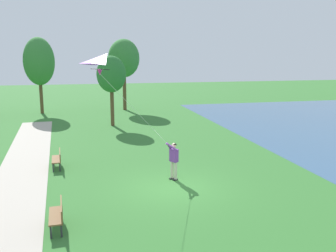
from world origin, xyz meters
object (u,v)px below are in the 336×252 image
object	(u,v)px
tree_treeline_left	(39,62)
person_kite_flyer	(174,158)
flying_kite	(107,66)
park_bench_far_walkway	(58,158)
tree_lakeside_far	(111,75)
tree_behind_path	(124,59)
park_bench_near_walkway	(58,214)

from	to	relation	value
tree_treeline_left	person_kite_flyer	bearing A→B (deg)	-70.20
flying_kite	tree_treeline_left	distance (m)	24.30
person_kite_flyer	park_bench_far_walkway	world-z (taller)	person_kite_flyer
flying_kite	park_bench_far_walkway	xyz separation A→B (m)	(-2.31, 4.84, -4.77)
park_bench_far_walkway	tree_lakeside_far	world-z (taller)	tree_lakeside_far
tree_lakeside_far	park_bench_far_walkway	bearing A→B (deg)	-108.44
person_kite_flyer	tree_behind_path	distance (m)	23.03
park_bench_near_walkway	tree_lakeside_far	distance (m)	18.55
person_kite_flyer	park_bench_near_walkway	world-z (taller)	person_kite_flyer
park_bench_near_walkway	person_kite_flyer	bearing A→B (deg)	38.44
park_bench_near_walkway	tree_behind_path	size ratio (longest dim) A/B	0.21
tree_treeline_left	tree_behind_path	bearing A→B (deg)	3.99
park_bench_far_walkway	tree_lakeside_far	size ratio (longest dim) A/B	0.27
person_kite_flyer	park_bench_far_walkway	size ratio (longest dim) A/B	1.20
tree_treeline_left	tree_behind_path	world-z (taller)	tree_treeline_left
person_kite_flyer	park_bench_far_walkway	distance (m)	6.18
park_bench_near_walkway	park_bench_far_walkway	size ratio (longest dim) A/B	1.00
tree_treeline_left	tree_lakeside_far	world-z (taller)	tree_treeline_left
flying_kite	tree_treeline_left	bearing A→B (deg)	101.71
park_bench_near_walkway	tree_lakeside_far	size ratio (longest dim) A/B	0.27
person_kite_flyer	park_bench_near_walkway	xyz separation A→B (m)	(-4.89, -3.88, -0.54)
person_kite_flyer	tree_behind_path	size ratio (longest dim) A/B	0.25
person_kite_flyer	park_bench_near_walkway	size ratio (longest dim) A/B	1.20
tree_behind_path	park_bench_far_walkway	bearing A→B (deg)	-106.01
park_bench_far_walkway	tree_behind_path	world-z (taller)	tree_behind_path
flying_kite	park_bench_far_walkway	world-z (taller)	flying_kite
flying_kite	tree_behind_path	xyz separation A→B (m)	(3.29, 24.37, 0.02)
park_bench_near_walkway	tree_behind_path	distance (m)	27.43
person_kite_flyer	tree_lakeside_far	world-z (taller)	tree_lakeside_far
park_bench_far_walkway	flying_kite	bearing A→B (deg)	-64.51
person_kite_flyer	tree_behind_path	bearing A→B (deg)	89.28
person_kite_flyer	tree_treeline_left	world-z (taller)	tree_treeline_left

